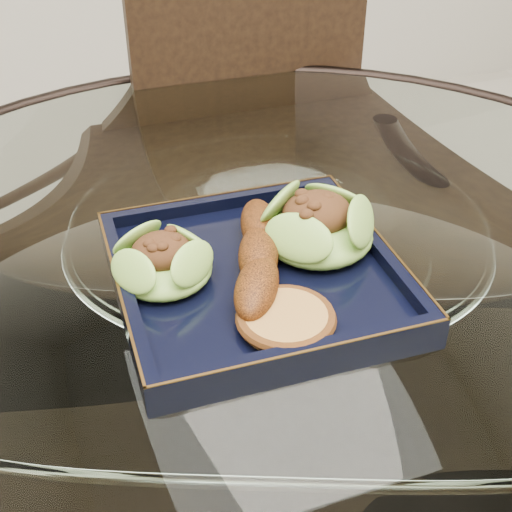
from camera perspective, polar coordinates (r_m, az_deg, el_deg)
name	(u,v)px	position (r m, az deg, el deg)	size (l,w,h in m)	color
dining_table	(274,373)	(0.86, 1.47, -9.32)	(1.13, 1.13, 0.77)	white
dining_chair	(271,224)	(1.23, 1.19, 2.56)	(0.43, 0.43, 0.95)	black
navy_plate	(256,281)	(0.70, 0.00, -1.99)	(0.27, 0.27, 0.02)	black
lettuce_wrap_left	(163,264)	(0.69, -7.44, -0.67)	(0.09, 0.09, 0.03)	#5FA12E
lettuce_wrap_right	(317,228)	(0.73, 4.94, 2.21)	(0.11, 0.11, 0.04)	#548B28
roasted_plantain	(258,255)	(0.69, 0.19, 0.10)	(0.19, 0.04, 0.03)	#692F0B
crumb_patty	(286,320)	(0.63, 2.41, -5.15)	(0.08, 0.08, 0.01)	#A47736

